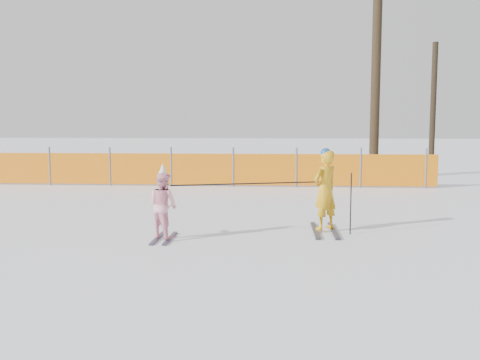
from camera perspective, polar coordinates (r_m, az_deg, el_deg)
ground at (r=9.32m, az=-0.21°, el=-6.45°), size 120.00×120.00×0.00m
adult at (r=10.05m, az=9.06°, el=-1.12°), size 0.64×1.49×1.57m
child at (r=9.40m, az=-8.19°, el=-2.62°), size 0.71×1.03×1.34m
ski_poles at (r=9.65m, az=4.02°, el=-1.02°), size 3.22×0.80×1.13m
safety_fence at (r=17.23m, az=-6.80°, el=1.19°), size 16.40×0.06×1.25m
tree_trunks at (r=20.56m, az=15.68°, el=8.75°), size 2.61×1.20×6.43m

